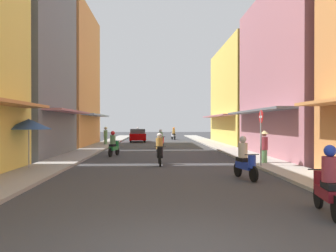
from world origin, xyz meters
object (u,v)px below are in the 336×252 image
at_px(motorbike_green, 114,145).
at_px(parked_car, 138,135).
at_px(motorbike_silver, 173,134).
at_px(motorbike_white, 138,134).
at_px(motorbike_blue, 245,160).
at_px(pedestrian_midway, 264,146).
at_px(motorbike_maroon, 327,184).
at_px(pedestrian_foreground, 106,135).
at_px(vendor_umbrella, 29,124).
at_px(street_sign_no_entry, 261,131).
at_px(motorbike_red, 161,140).
at_px(motorbike_black, 160,151).

bearing_deg(motorbike_green, parked_car, 87.89).
bearing_deg(motorbike_silver, motorbike_white, -170.94).
xyz_separation_m(motorbike_blue, pedestrian_midway, (2.06, 4.23, 0.25)).
xyz_separation_m(motorbike_blue, motorbike_maroon, (0.54, -5.02, 0.00)).
xyz_separation_m(motorbike_maroon, motorbike_silver, (-1.58, 35.99, 0.00)).
bearing_deg(parked_car, motorbike_green, -92.11).
height_order(parked_car, pedestrian_midway, pedestrian_midway).
bearing_deg(motorbike_silver, pedestrian_foreground, -121.39).
bearing_deg(pedestrian_midway, vendor_umbrella, -171.26).
distance_m(pedestrian_midway, street_sign_no_entry, 1.55).
height_order(vendor_umbrella, street_sign_no_entry, street_sign_no_entry).
height_order(motorbike_maroon, motorbike_silver, same).
bearing_deg(vendor_umbrella, motorbike_green, 66.24).
bearing_deg(motorbike_white, motorbike_red, -79.36).
bearing_deg(street_sign_no_entry, vendor_umbrella, -177.60).
xyz_separation_m(motorbike_blue, street_sign_no_entry, (1.51, 3.00, 1.01)).
height_order(motorbike_green, pedestrian_foreground, pedestrian_foreground).
bearing_deg(motorbike_red, pedestrian_foreground, 143.89).
xyz_separation_m(motorbike_green, motorbike_maroon, (6.42, -14.10, 0.00)).
bearing_deg(motorbike_blue, motorbike_silver, 91.92).
xyz_separation_m(pedestrian_midway, street_sign_no_entry, (-0.54, -1.23, 0.76)).
height_order(motorbike_white, pedestrian_foreground, pedestrian_foreground).
relative_size(parked_car, street_sign_no_entry, 1.59).
bearing_deg(motorbike_blue, pedestrian_midway, 64.05).
bearing_deg(motorbike_red, parked_car, 104.08).
bearing_deg(motorbike_silver, motorbike_blue, -88.08).
bearing_deg(pedestrian_foreground, motorbike_red, -36.11).
xyz_separation_m(motorbike_green, motorbike_silver, (4.85, 21.89, 0.00)).
xyz_separation_m(motorbike_green, street_sign_no_entry, (7.40, -6.08, 1.01)).
relative_size(motorbike_black, pedestrian_midway, 1.07).
distance_m(motorbike_white, motorbike_maroon, 35.79).
height_order(motorbike_black, street_sign_no_entry, street_sign_no_entry).
bearing_deg(parked_car, motorbike_blue, -78.41).
xyz_separation_m(motorbike_silver, street_sign_no_entry, (2.55, -27.97, 1.01)).
xyz_separation_m(motorbike_maroon, vendor_umbrella, (-9.29, 7.59, 1.31)).
height_order(parked_car, street_sign_no_entry, street_sign_no_entry).
bearing_deg(motorbike_silver, motorbike_black, -94.41).
height_order(motorbike_green, parked_car, motorbike_green).
bearing_deg(pedestrian_foreground, street_sign_no_entry, -60.53).
bearing_deg(street_sign_no_entry, pedestrian_foreground, 119.47).
distance_m(motorbike_white, street_sign_no_entry, 28.17).
distance_m(motorbike_white, motorbike_red, 14.53).
xyz_separation_m(motorbike_white, street_sign_no_entry, (7.03, -27.26, 1.01)).
distance_m(motorbike_blue, vendor_umbrella, 9.22).
relative_size(motorbike_white, motorbike_green, 1.01).
bearing_deg(motorbike_red, motorbike_blue, -79.95).
bearing_deg(vendor_umbrella, motorbike_black, 18.63).
relative_size(motorbike_maroon, vendor_umbrella, 0.80).
distance_m(motorbike_blue, motorbike_black, 5.44).
height_order(motorbike_maroon, pedestrian_foreground, pedestrian_foreground).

